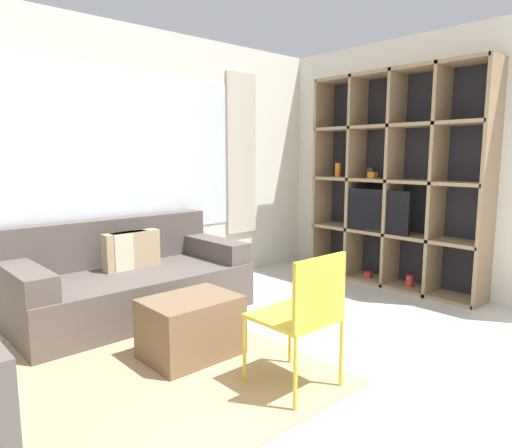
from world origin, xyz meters
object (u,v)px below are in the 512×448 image
object	(u,v)px
shelving_unit	(395,182)
couch_main	(129,282)
folding_chair	(304,310)
ottoman	(191,327)

from	to	relation	value
shelving_unit	couch_main	distance (m)	2.96
shelving_unit	folding_chair	xyz separation A→B (m)	(-2.50, -0.93, -0.63)
couch_main	folding_chair	world-z (taller)	folding_chair
shelving_unit	ottoman	bearing A→B (deg)	-178.61
shelving_unit	ottoman	world-z (taller)	shelving_unit
couch_main	folding_chair	distance (m)	2.01
ottoman	folding_chair	distance (m)	0.94
couch_main	folding_chair	bearing A→B (deg)	-86.28
ottoman	shelving_unit	bearing A→B (deg)	1.39
ottoman	folding_chair	xyz separation A→B (m)	(0.23, -0.86, 0.30)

